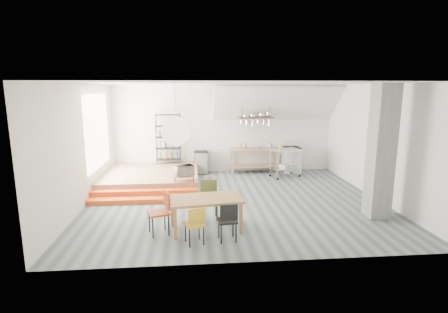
{
  "coord_description": "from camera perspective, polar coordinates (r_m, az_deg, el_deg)",
  "views": [
    {
      "loc": [
        -1.12,
        -9.24,
        3.1
      ],
      "look_at": [
        -0.22,
        0.8,
        1.09
      ],
      "focal_mm": 28.0,
      "sensor_mm": 36.0,
      "label": 1
    }
  ],
  "objects": [
    {
      "name": "window_pane",
      "position": [
        11.19,
        -19.94,
        3.91
      ],
      "size": [
        0.02,
        2.5,
        2.2
      ],
      "primitive_type": "cube",
      "color": "white",
      "rests_on": "wall_left"
    },
    {
      "name": "chair_red",
      "position": [
        7.63,
        -10.1,
        -8.44
      ],
      "size": [
        0.53,
        0.53,
        0.92
      ],
      "rotation": [
        0.0,
        0.0,
        -1.25
      ],
      "color": "#B14019",
      "rests_on": "ground"
    },
    {
      "name": "platform",
      "position": [
        11.69,
        -11.75,
        -3.36
      ],
      "size": [
        3.0,
        3.0,
        0.4
      ],
      "primitive_type": "cube",
      "color": "#A47452",
      "rests_on": "ground"
    },
    {
      "name": "wall_right",
      "position": [
        10.66,
        23.66,
        2.22
      ],
      "size": [
        0.04,
        7.0,
        3.2
      ],
      "primitive_type": "cube",
      "color": "silver",
      "rests_on": "ground"
    },
    {
      "name": "kitchen_counter",
      "position": [
        12.82,
        4.96,
        0.08
      ],
      "size": [
        1.8,
        0.6,
        0.91
      ],
      "color": "#A47452",
      "rests_on": "ground"
    },
    {
      "name": "wire_shelving",
      "position": [
        12.59,
        -9.08,
        3.02
      ],
      "size": [
        0.88,
        0.38,
        1.8
      ],
      "color": "black",
      "rests_on": "platform"
    },
    {
      "name": "microwave_shelf",
      "position": [
        10.31,
        -6.52,
        -3.16
      ],
      "size": [
        0.6,
        0.4,
        0.16
      ],
      "color": "#A47452",
      "rests_on": "platform"
    },
    {
      "name": "slope_ceiling",
      "position": [
        12.49,
        8.51,
        8.61
      ],
      "size": [
        4.4,
        1.44,
        1.32
      ],
      "primitive_type": "cube",
      "rotation": [
        -0.73,
        0.0,
        0.0
      ],
      "color": "white",
      "rests_on": "wall_back"
    },
    {
      "name": "wall_back",
      "position": [
        12.87,
        -0.08,
        4.56
      ],
      "size": [
        8.0,
        0.04,
        3.2
      ],
      "primitive_type": "cube",
      "color": "silver",
      "rests_on": "ground"
    },
    {
      "name": "bowl",
      "position": [
        12.75,
        5.79,
        1.42
      ],
      "size": [
        0.22,
        0.22,
        0.05
      ],
      "primitive_type": "imported",
      "rotation": [
        0.0,
        0.0,
        0.15
      ],
      "color": "silver",
      "rests_on": "kitchen_counter"
    },
    {
      "name": "chair_olive",
      "position": [
        8.39,
        -2.46,
        -6.43
      ],
      "size": [
        0.43,
        0.43,
        0.92
      ],
      "rotation": [
        0.0,
        0.0,
        0.02
      ],
      "color": "#525C2B",
      "rests_on": "ground"
    },
    {
      "name": "step_lower",
      "position": [
        9.87,
        -13.0,
        -6.94
      ],
      "size": [
        3.0,
        0.35,
        0.13
      ],
      "primitive_type": "cube",
      "color": "#E5531B",
      "rests_on": "ground"
    },
    {
      "name": "concrete_column",
      "position": [
        9.03,
        24.27,
        0.7
      ],
      "size": [
        0.5,
        0.5,
        3.2
      ],
      "primitive_type": "cube",
      "color": "slate",
      "rests_on": "ground"
    },
    {
      "name": "microwave",
      "position": [
        10.27,
        -6.54,
        -2.26
      ],
      "size": [
        0.63,
        0.55,
        0.3
      ],
      "primitive_type": "imported",
      "rotation": [
        0.0,
        0.0,
        0.42
      ],
      "color": "beige",
      "rests_on": "microwave_shelf"
    },
    {
      "name": "paper_lantern",
      "position": [
        7.25,
        -7.84,
        4.03
      ],
      "size": [
        0.6,
        0.6,
        0.6
      ],
      "primitive_type": "sphere",
      "color": "white",
      "rests_on": "ceiling"
    },
    {
      "name": "rolling_cart",
      "position": [
        12.35,
        9.99,
        -0.43
      ],
      "size": [
        1.11,
        0.86,
        0.98
      ],
      "rotation": [
        0.0,
        0.0,
        0.36
      ],
      "color": "silver",
      "rests_on": "ground"
    },
    {
      "name": "step_upper",
      "position": [
        10.18,
        -12.75,
        -5.98
      ],
      "size": [
        3.0,
        0.35,
        0.27
      ],
      "primitive_type": "cube",
      "color": "#E5531B",
      "rests_on": "ground"
    },
    {
      "name": "wall_left",
      "position": [
        9.79,
        -22.17,
        1.61
      ],
      "size": [
        0.04,
        7.0,
        3.2
      ],
      "primitive_type": "cube",
      "color": "silver",
      "rests_on": "ground"
    },
    {
      "name": "dining_table",
      "position": [
        7.67,
        -3.02,
        -7.33
      ],
      "size": [
        1.65,
        1.07,
        0.74
      ],
      "rotation": [
        0.0,
        0.0,
        0.13
      ],
      "color": "brown",
      "rests_on": "ground"
    },
    {
      "name": "floor",
      "position": [
        9.8,
        1.72,
        -7.18
      ],
      "size": [
        8.0,
        8.0,
        0.0
      ],
      "primitive_type": "plane",
      "color": "#4B5456",
      "rests_on": "ground"
    },
    {
      "name": "stove",
      "position": [
        13.17,
        10.95,
        -0.43
      ],
      "size": [
        0.6,
        0.6,
        1.18
      ],
      "color": "white",
      "rests_on": "ground"
    },
    {
      "name": "chair_black",
      "position": [
        7.14,
        0.65,
        -10.12
      ],
      "size": [
        0.41,
        0.41,
        0.83
      ],
      "rotation": [
        0.0,
        0.0,
        3.23
      ],
      "color": "black",
      "rests_on": "ground"
    },
    {
      "name": "mini_fridge",
      "position": [
        12.73,
        -3.78,
        -0.97
      ],
      "size": [
        0.48,
        0.48,
        0.82
      ],
      "primitive_type": "cube",
      "color": "black",
      "rests_on": "ground"
    },
    {
      "name": "pot_rack",
      "position": [
        12.42,
        5.37,
        6.01
      ],
      "size": [
        1.2,
        0.5,
        1.43
      ],
      "color": "#422D1A",
      "rests_on": "ceiling"
    },
    {
      "name": "ceiling",
      "position": [
        9.3,
        1.83,
        11.87
      ],
      "size": [
        8.0,
        7.0,
        0.02
      ],
      "primitive_type": "cube",
      "color": "white",
      "rests_on": "wall_back"
    },
    {
      "name": "chair_mustard",
      "position": [
        7.04,
        -4.71,
        -10.67
      ],
      "size": [
        0.45,
        0.45,
        0.79
      ],
      "rotation": [
        0.0,
        0.0,
        3.45
      ],
      "color": "gold",
      "rests_on": "ground"
    }
  ]
}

